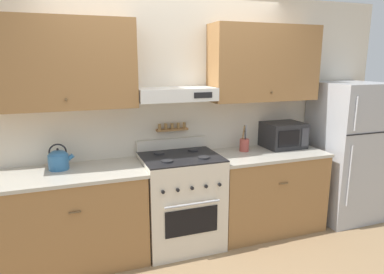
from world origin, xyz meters
name	(u,v)px	position (x,y,z in m)	size (l,w,h in m)	color
ground_plane	(192,259)	(0.00, 0.00, 0.00)	(16.00, 16.00, 0.00)	#937551
wall_back	(171,98)	(-0.01, 0.61, 1.49)	(5.20, 0.46, 2.55)	beige
counter_left	(76,218)	(-1.03, 0.34, 0.45)	(1.28, 0.67, 0.89)	olive
counter_right	(266,190)	(1.00, 0.34, 0.45)	(1.24, 0.67, 0.89)	olive
stove_range	(181,200)	(0.00, 0.33, 0.48)	(0.77, 0.68, 1.06)	beige
refrigerator	(346,151)	(2.06, 0.30, 0.81)	(0.71, 0.72, 1.63)	#ADAFB5
tea_kettle	(59,159)	(-1.13, 0.46, 0.99)	(0.23, 0.18, 0.24)	teal
microwave	(283,135)	(1.29, 0.48, 1.04)	(0.44, 0.39, 0.29)	#232326
utensil_crock	(244,144)	(0.78, 0.46, 0.97)	(0.10, 0.10, 0.29)	#B24C42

